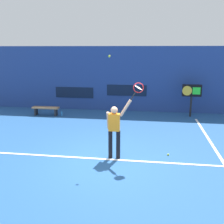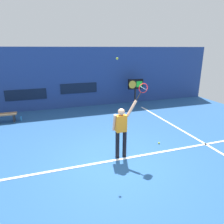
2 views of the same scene
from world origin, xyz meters
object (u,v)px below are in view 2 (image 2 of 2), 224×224
object	(u,v)px
water_bottle	(21,118)
spare_ball	(159,143)
tennis_player	(121,129)
scoreboard_clock	(135,85)
court_bench	(1,116)
tennis_ball	(117,58)
tennis_racket	(143,89)

from	to	relation	value
water_bottle	spare_ball	xyz separation A→B (m)	(5.18, -4.50, -0.09)
tennis_player	scoreboard_clock	size ratio (longest dim) A/B	1.16
spare_ball	tennis_player	bearing A→B (deg)	-165.44
court_bench	scoreboard_clock	bearing A→B (deg)	6.38
tennis_ball	spare_ball	bearing A→B (deg)	13.24
scoreboard_clock	water_bottle	size ratio (longest dim) A/B	6.91
tennis_racket	court_bench	size ratio (longest dim) A/B	0.43
tennis_player	spare_ball	world-z (taller)	tennis_player
water_bottle	spare_ball	bearing A→B (deg)	-41.00
tennis_racket	scoreboard_clock	xyz separation A→B (m)	(2.46, 5.79, -0.97)
tennis_ball	spare_ball	xyz separation A→B (m)	(1.88, 0.44, -3.17)
tennis_player	scoreboard_clock	xyz separation A→B (m)	(3.16, 5.79, 0.28)
tennis_racket	scoreboard_clock	distance (m)	6.37
tennis_racket	spare_ball	world-z (taller)	tennis_racket
scoreboard_clock	spare_ball	bearing A→B (deg)	-105.08
water_bottle	spare_ball	size ratio (longest dim) A/B	3.53
tennis_player	tennis_racket	bearing A→B (deg)	-0.35
tennis_ball	court_bench	distance (m)	7.07
tennis_ball	court_bench	bearing A→B (deg)	130.08
tennis_racket	scoreboard_clock	bearing A→B (deg)	66.98
scoreboard_clock	court_bench	xyz separation A→B (m)	(-7.48, -0.84, -0.95)
court_bench	spare_ball	bearing A→B (deg)	-36.70
tennis_player	court_bench	bearing A→B (deg)	131.11
court_bench	water_bottle	distance (m)	0.89
tennis_racket	water_bottle	bearing A→B (deg)	130.02
tennis_player	scoreboard_clock	distance (m)	6.60
tennis_player	spare_ball	xyz separation A→B (m)	(1.72, 0.45, -0.98)
scoreboard_clock	spare_ball	world-z (taller)	scoreboard_clock
tennis_ball	court_bench	world-z (taller)	tennis_ball
spare_ball	water_bottle	bearing A→B (deg)	139.00
tennis_ball	water_bottle	bearing A→B (deg)	123.72
tennis_racket	court_bench	xyz separation A→B (m)	(-5.02, 4.95, -1.92)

